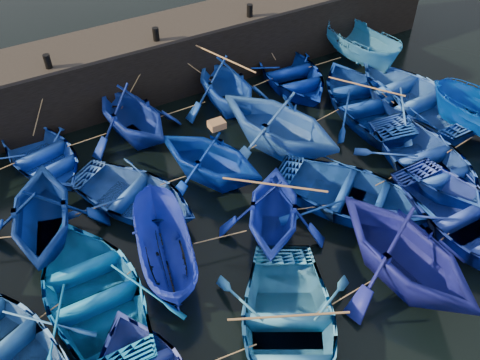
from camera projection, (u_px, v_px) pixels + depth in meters
ground at (293, 263)px, 15.55m from camera, size 120.00×120.00×0.00m
quay_wall at (152, 62)px, 21.41m from camera, size 26.00×2.50×2.50m
quay_top at (148, 32)px, 20.52m from camera, size 26.00×2.50×0.12m
bollard_1 at (48, 61)px, 18.31m from camera, size 0.24×0.24×0.50m
bollard_2 at (156, 34)px, 19.73m from camera, size 0.24×0.24×0.50m
bollard_3 at (250, 11)px, 21.16m from camera, size 0.24×0.24×0.50m
boat_1 at (42, 157)px, 18.34m from camera, size 4.02×4.96×0.91m
boat_2 at (131, 113)px, 19.12m from camera, size 4.34×4.79×2.18m
boat_3 at (225, 84)px, 20.53m from camera, size 3.60×4.15×2.16m
boat_4 at (291, 74)px, 22.15m from camera, size 4.05×5.26×1.01m
boat_5 at (359, 45)px, 23.11m from camera, size 1.90×4.74×1.81m
boat_7 at (41, 212)px, 15.50m from camera, size 4.67×5.08×2.24m
boat_8 at (134, 196)px, 16.91m from camera, size 5.16×5.55×0.94m
boat_9 at (210, 156)px, 17.45m from camera, size 4.95×5.16×2.10m
boat_10 at (279, 121)px, 18.46m from camera, size 5.73×6.11×2.58m
boat_11 at (364, 99)px, 20.69m from camera, size 4.79×6.00×1.12m
boat_12 at (412, 96)px, 20.79m from camera, size 4.29×5.86×1.19m
boat_14 at (93, 289)px, 14.20m from camera, size 3.86×5.39×1.11m
boat_15 at (164, 250)px, 14.89m from camera, size 2.34×4.27×1.56m
boat_16 at (273, 210)px, 15.75m from camera, size 4.79×4.92×1.98m
boat_17 at (353, 195)px, 16.84m from camera, size 6.01×6.37×1.07m
boat_18 at (428, 161)px, 18.05m from camera, size 4.17×5.48×1.07m
boat_22 at (287, 329)px, 13.36m from camera, size 5.77×6.34×1.08m
boat_23 at (406, 249)px, 14.29m from camera, size 4.55×5.15×2.53m
boat_24 at (471, 222)px, 15.96m from camera, size 4.04×5.58×1.14m
wooden_crate at (217, 125)px, 16.76m from camera, size 0.50×0.40×0.24m
mooring_ropes at (211, 143)px, 18.19m from camera, size 18.15×11.54×2.10m
loose_oars at (290, 144)px, 17.02m from camera, size 10.30×11.94×1.14m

